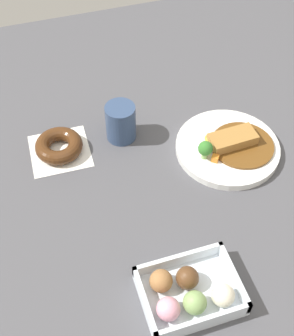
% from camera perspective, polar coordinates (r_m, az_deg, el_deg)
% --- Properties ---
extents(ground_plane, '(1.60, 1.60, 0.00)m').
position_cam_1_polar(ground_plane, '(0.99, 3.91, -4.81)').
color(ground_plane, '#4C4C51').
extents(curry_plate, '(0.24, 0.24, 0.06)m').
position_cam_1_polar(curry_plate, '(1.09, 10.04, 2.64)').
color(curry_plate, white).
rests_on(curry_plate, ground_plane).
extents(donut_box, '(0.18, 0.13, 0.06)m').
position_cam_1_polar(donut_box, '(0.86, 5.17, -15.16)').
color(donut_box, silver).
rests_on(donut_box, ground_plane).
extents(chocolate_ring_donut, '(0.14, 0.14, 0.04)m').
position_cam_1_polar(chocolate_ring_donut, '(1.09, -10.86, 2.68)').
color(chocolate_ring_donut, white).
rests_on(chocolate_ring_donut, ground_plane).
extents(coffee_mug, '(0.07, 0.07, 0.09)m').
position_cam_1_polar(coffee_mug, '(1.09, -3.28, 5.69)').
color(coffee_mug, '#33476B').
rests_on(coffee_mug, ground_plane).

